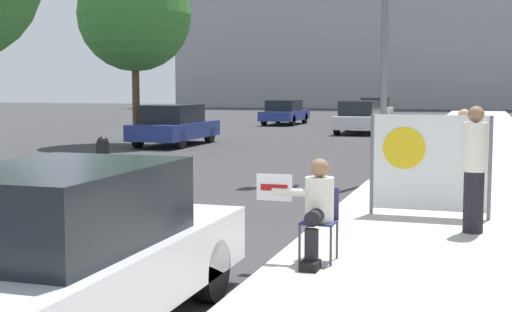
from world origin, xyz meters
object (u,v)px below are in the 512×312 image
jogger_on_sidewalk (474,168)px  parked_car_curbside (68,253)px  car_on_road_far_lane (375,109)px  street_tree_midblock (135,15)px  car_on_road_nearest (174,125)px  car_on_road_midblock (359,117)px  car_on_road_distant (285,112)px  motorcycle_on_road (104,169)px  pedestrian_behind (463,155)px  seated_protester (316,207)px  protest_banner (429,163)px  traffic_light_pole (353,2)px

jogger_on_sidewalk → parked_car_curbside: 6.09m
car_on_road_far_lane → street_tree_midblock: bearing=-104.5°
jogger_on_sidewalk → car_on_road_nearest: bearing=-13.5°
car_on_road_midblock → car_on_road_distant: bearing=129.2°
car_on_road_midblock → motorcycle_on_road: size_ratio=2.17×
pedestrian_behind → seated_protester: bearing=-167.1°
protest_banner → traffic_light_pole: size_ratio=0.31×
traffic_light_pole → parked_car_curbside: (-0.49, -11.27, -3.37)m
jogger_on_sidewalk → parked_car_curbside: (-3.30, -5.11, -0.30)m
traffic_light_pole → car_on_road_far_lane: 30.96m
car_on_road_midblock → street_tree_midblock: size_ratio=0.63×
seated_protester → pedestrian_behind: pedestrian_behind is taller
protest_banner → car_on_road_midblock: size_ratio=0.42×
traffic_light_pole → parked_car_curbside: 11.77m
car_on_road_nearest → motorcycle_on_road: bearing=-72.7°
parked_car_curbside → car_on_road_midblock: bearing=94.2°
seated_protester → traffic_light_pole: (-1.07, 8.49, 3.33)m
pedestrian_behind → protest_banner: pedestrian_behind is taller
jogger_on_sidewalk → car_on_road_distant: 31.63m
parked_car_curbside → motorcycle_on_road: (-3.89, 7.50, -0.23)m
seated_protester → protest_banner: 3.58m
traffic_light_pole → car_on_road_nearest: (-8.04, 7.95, -3.36)m
seated_protester → protest_banner: bearing=70.3°
protest_banner → car_on_road_far_lane: protest_banner is taller
pedestrian_behind → car_on_road_nearest: 15.65m
seated_protester → motorcycle_on_road: size_ratio=0.59×
parked_car_curbside → car_on_road_far_lane: 41.94m
car_on_road_nearest → car_on_road_distant: car_on_road_nearest is taller
car_on_road_distant → pedestrian_behind: bearing=-68.6°
traffic_light_pole → street_tree_midblock: size_ratio=0.86×
seated_protester → jogger_on_sidewalk: 2.93m
car_on_road_nearest → car_on_road_far_lane: car_on_road_nearest is taller
traffic_light_pole → car_on_road_nearest: size_ratio=1.30×
jogger_on_sidewalk → seated_protester: bearing=92.2°
car_on_road_midblock → car_on_road_far_lane: (-1.15, 13.67, -0.02)m
jogger_on_sidewalk → car_on_road_nearest: jogger_on_sidewalk is taller
car_on_road_distant → parked_car_curbside: bearing=-77.8°
car_on_road_distant → motorcycle_on_road: bearing=-82.5°
seated_protester → protest_banner: (1.04, 3.41, 0.20)m
parked_car_curbside → car_on_road_distant: (-7.51, 34.83, -0.03)m
seated_protester → parked_car_curbside: parked_car_curbside is taller
pedestrian_behind → motorcycle_on_road: (-6.98, -0.24, -0.45)m
car_on_road_distant → motorcycle_on_road: (3.61, -27.33, -0.19)m
street_tree_midblock → protest_banner: bearing=-47.9°
parked_car_curbside → car_on_road_midblock: size_ratio=0.96×
seated_protester → street_tree_midblock: size_ratio=0.17×
street_tree_midblock → car_on_road_far_lane: bearing=75.5°
jogger_on_sidewalk → car_on_road_far_lane: bearing=-41.0°
parked_car_curbside → motorcycle_on_road: parked_car_curbside is taller
car_on_road_nearest → motorcycle_on_road: car_on_road_nearest is taller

